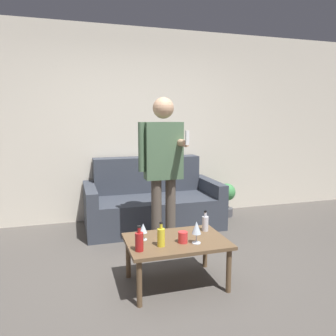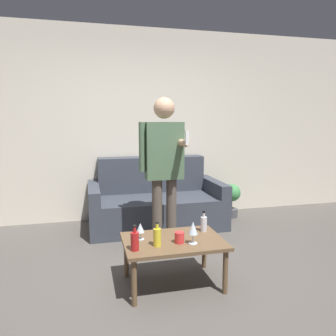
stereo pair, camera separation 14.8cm
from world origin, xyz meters
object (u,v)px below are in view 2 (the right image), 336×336
at_px(bottle_orange, 157,236).
at_px(coffee_table, 173,245).
at_px(person_standing_front, 164,162).
at_px(couch, 155,202).

bearing_deg(bottle_orange, coffee_table, 32.06).
height_order(coffee_table, person_standing_front, person_standing_front).
bearing_deg(person_standing_front, coffee_table, -97.23).
bearing_deg(person_standing_front, couch, 84.21).
xyz_separation_m(coffee_table, person_standing_front, (0.10, 0.76, 0.63)).
bearing_deg(coffee_table, person_standing_front, 82.77).
distance_m(coffee_table, bottle_orange, 0.23).
xyz_separation_m(couch, coffee_table, (-0.19, -1.66, 0.05)).
relative_size(couch, person_standing_front, 1.07).
height_order(coffee_table, bottle_orange, bottle_orange).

